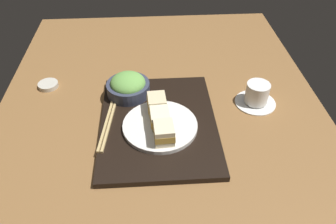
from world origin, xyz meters
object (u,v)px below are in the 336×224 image
(sandwich_near, at_px, (157,104))
(coffee_cup, at_px, (257,95))
(sandwich_plate, at_px, (160,126))
(chopsticks_pair, at_px, (108,124))
(salad_bowl, at_px, (128,86))
(sandwich_middle, at_px, (160,118))
(small_sauce_dish, at_px, (48,85))
(sandwich_far, at_px, (163,133))

(sandwich_near, relative_size, coffee_cup, 0.52)
(sandwich_plate, distance_m, chopsticks_pair, 0.15)
(sandwich_near, xyz_separation_m, coffee_cup, (-0.05, 0.31, -0.02))
(salad_bowl, xyz_separation_m, chopsticks_pair, (0.14, -0.06, -0.03))
(salad_bowl, bearing_deg, sandwich_middle, 29.53)
(coffee_cup, distance_m, small_sauce_dish, 0.67)
(sandwich_near, height_order, sandwich_far, sandwich_far)
(sandwich_near, xyz_separation_m, sandwich_far, (0.12, 0.01, 0.00))
(coffee_cup, bearing_deg, small_sauce_dish, -100.94)
(sandwich_middle, bearing_deg, chopsticks_pair, -97.57)
(sandwich_plate, relative_size, sandwich_far, 3.24)
(sandwich_middle, relative_size, small_sauce_dish, 1.03)
(sandwich_middle, bearing_deg, coffee_cup, 110.09)
(sandwich_plate, bearing_deg, sandwich_far, 5.39)
(sandwich_far, bearing_deg, chopsticks_pair, -117.91)
(sandwich_far, distance_m, coffee_cup, 0.34)
(sandwich_far, bearing_deg, sandwich_near, -174.61)
(sandwich_near, xyz_separation_m, chopsticks_pair, (0.04, -0.14, -0.03))
(sandwich_plate, distance_m, sandwich_near, 0.07)
(sandwich_plate, bearing_deg, sandwich_middle, 7.13)
(sandwich_near, xyz_separation_m, salad_bowl, (-0.10, -0.09, -0.01))
(coffee_cup, bearing_deg, sandwich_middle, -69.91)
(small_sauce_dish, bearing_deg, salad_bowl, 73.75)
(sandwich_plate, bearing_deg, chopsticks_pair, -97.57)
(coffee_cup, height_order, small_sauce_dish, coffee_cup)
(coffee_cup, xyz_separation_m, small_sauce_dish, (-0.13, -0.66, -0.02))
(sandwich_middle, height_order, sandwich_far, sandwich_far)
(sandwich_near, height_order, small_sauce_dish, sandwich_near)
(sandwich_plate, distance_m, sandwich_middle, 0.03)
(sandwich_plate, distance_m, small_sauce_dish, 0.43)
(sandwich_plate, height_order, sandwich_far, sandwich_far)
(sandwich_near, bearing_deg, sandwich_far, 5.39)
(coffee_cup, bearing_deg, sandwich_far, -59.94)
(salad_bowl, height_order, chopsticks_pair, salad_bowl)
(sandwich_far, xyz_separation_m, salad_bowl, (-0.22, -0.10, -0.01))
(sandwich_near, relative_size, sandwich_far, 1.01)
(sandwich_plate, relative_size, sandwich_near, 3.20)
(sandwich_plate, bearing_deg, small_sauce_dish, -123.59)
(salad_bowl, bearing_deg, small_sauce_dish, -106.25)
(sandwich_near, relative_size, small_sauce_dish, 1.01)
(sandwich_plate, height_order, chopsticks_pair, sandwich_plate)
(sandwich_middle, relative_size, coffee_cup, 0.53)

